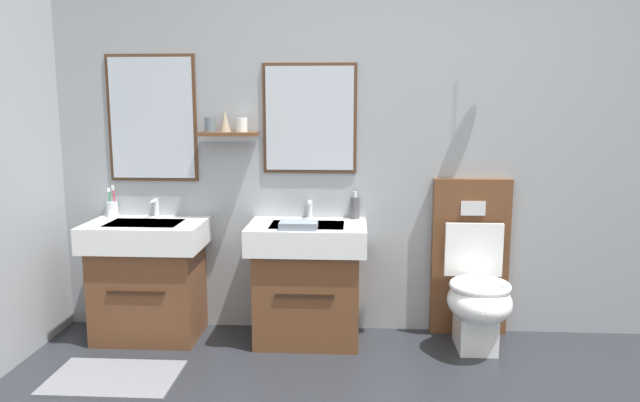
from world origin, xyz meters
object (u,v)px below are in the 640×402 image
toothbrush_cup (112,208)px  toilet (474,284)px  soap_dispenser (355,207)px  vanity_sink_right (308,279)px  folded_hand_towel (299,225)px  vanity_sink_left (149,276)px

toothbrush_cup → toilet: bearing=-4.0°
soap_dispenser → vanity_sink_right: bearing=-148.3°
vanity_sink_right → toilet: 1.02m
toothbrush_cup → folded_hand_towel: (1.24, -0.31, -0.03)m
toilet → soap_dispenser: size_ratio=5.75×
vanity_sink_right → soap_dispenser: soap_dispenser is taller
vanity_sink_right → soap_dispenser: size_ratio=4.25×
toothbrush_cup → folded_hand_towel: toothbrush_cup is taller
vanity_sink_left → folded_hand_towel: 1.04m
toilet → folded_hand_towel: bearing=-171.7°
vanity_sink_right → folded_hand_towel: folded_hand_towel is taller
soap_dispenser → folded_hand_towel: bearing=-135.3°
soap_dispenser → toothbrush_cup: bearing=-179.6°
toothbrush_cup → vanity_sink_left: bearing=-31.2°
folded_hand_towel → toilet: bearing=8.3°
vanity_sink_right → toothbrush_cup: size_ratio=3.68×
vanity_sink_left → folded_hand_towel: size_ratio=3.36×
soap_dispenser → toilet: bearing=-13.2°
vanity_sink_left → toilet: 2.02m
toilet → soap_dispenser: bearing=166.8°
vanity_sink_right → folded_hand_towel: size_ratio=3.36×
toothbrush_cup → folded_hand_towel: bearing=-14.2°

